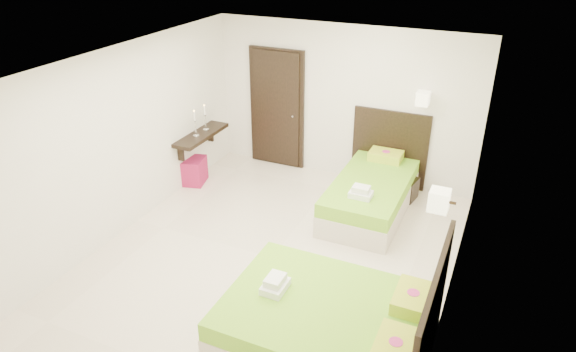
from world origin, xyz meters
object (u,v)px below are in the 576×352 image
at_px(ottoman, 192,171).
at_px(bed_single, 372,191).
at_px(nightstand, 404,188).
at_px(bed_double, 333,325).

bearing_deg(ottoman, bed_single, 7.08).
xyz_separation_m(nightstand, ottoman, (-3.42, -0.94, 0.05)).
relative_size(bed_single, ottoman, 4.77).
distance_m(bed_double, ottoman, 4.34).
relative_size(nightstand, ottoman, 0.89).
height_order(bed_double, nightstand, bed_double).
bearing_deg(nightstand, bed_single, -114.12).
bearing_deg(bed_double, bed_single, 98.29).
bearing_deg(bed_single, ottoman, -172.92).
bearing_deg(ottoman, nightstand, 15.37).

